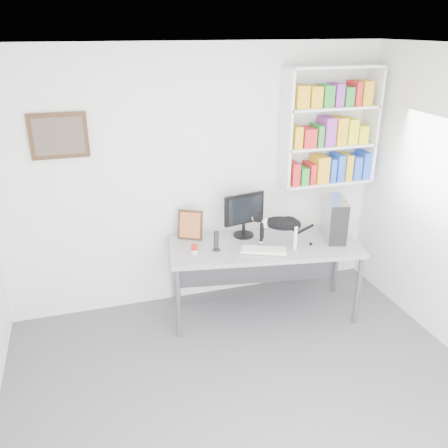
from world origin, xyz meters
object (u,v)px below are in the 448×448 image
at_px(keyboard, 263,250).
at_px(speaker, 216,241).
at_px(monitor, 244,215).
at_px(bookshelf, 330,127).
at_px(soup_can, 195,250).
at_px(pc_tower, 334,219).
at_px(leaning_print, 190,224).
at_px(cat, 280,231).
at_px(desk, 264,279).

height_order(keyboard, speaker, speaker).
height_order(monitor, speaker, monitor).
height_order(bookshelf, soup_can, bookshelf).
height_order(bookshelf, pc_tower, bookshelf).
bearing_deg(soup_can, keyboard, -12.50).
height_order(speaker, leaning_print, leaning_print).
relative_size(keyboard, soup_can, 4.56).
bearing_deg(speaker, bookshelf, 44.00).
distance_m(keyboard, cat, 0.26).
bearing_deg(monitor, leaning_print, 159.01).
bearing_deg(keyboard, leaning_print, 162.65).
height_order(bookshelf, leaning_print, bookshelf).
xyz_separation_m(keyboard, soup_can, (-0.65, 0.15, 0.03)).
distance_m(keyboard, speaker, 0.47).
bearing_deg(speaker, desk, 24.80).
xyz_separation_m(desk, leaning_print, (-0.68, 0.37, 0.55)).
bearing_deg(cat, soup_can, -156.28).
bearing_deg(pc_tower, bookshelf, 91.15).
bearing_deg(soup_can, monitor, 24.51).
distance_m(desk, speaker, 0.71).
distance_m(bookshelf, cat, 1.26).
bearing_deg(speaker, pc_tower, 24.49).
distance_m(desk, soup_can, 0.85).
xyz_separation_m(monitor, speaker, (-0.37, -0.24, -0.14)).
bearing_deg(cat, pc_tower, 31.84).
relative_size(pc_tower, speaker, 2.10).
xyz_separation_m(speaker, soup_can, (-0.23, -0.03, -0.05)).
bearing_deg(monitor, bookshelf, -1.81).
bearing_deg(speaker, soup_can, -145.35).
relative_size(desk, cat, 3.52).
xyz_separation_m(keyboard, pc_tower, (0.81, 0.10, 0.20)).
relative_size(leaning_print, cat, 0.58).
bearing_deg(desk, keyboard, -107.01).
xyz_separation_m(monitor, leaning_print, (-0.54, 0.10, -0.08)).
xyz_separation_m(desk, cat, (0.13, -0.08, 0.56)).
distance_m(desk, leaning_print, 0.95).
xyz_separation_m(speaker, cat, (0.63, -0.10, 0.07)).
xyz_separation_m(bookshelf, keyboard, (-0.93, -0.57, -1.04)).
bearing_deg(bookshelf, speaker, -163.76).
bearing_deg(bookshelf, pc_tower, -104.98).
bearing_deg(monitor, cat, -63.70).
bearing_deg(leaning_print, soup_can, -69.45).
distance_m(bookshelf, pc_tower, 0.97).
bearing_deg(desk, speaker, -173.44).
relative_size(monitor, speaker, 2.35).
xyz_separation_m(bookshelf, leaning_print, (-1.54, -0.05, -0.90)).
distance_m(keyboard, pc_tower, 0.84).
distance_m(bookshelf, keyboard, 1.51).
height_order(desk, pc_tower, pc_tower).
bearing_deg(soup_can, cat, -5.07).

